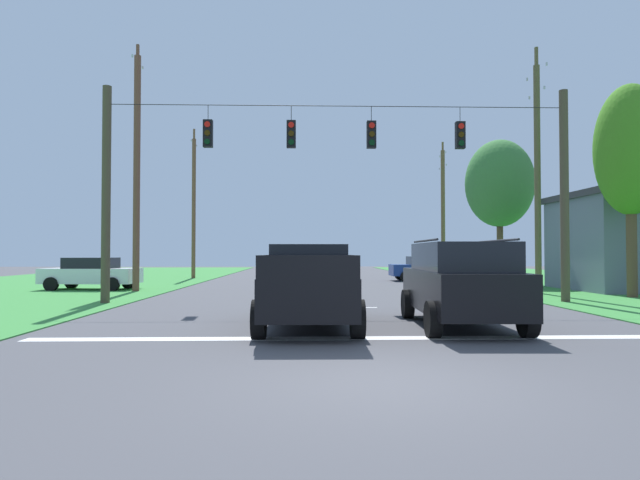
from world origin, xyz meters
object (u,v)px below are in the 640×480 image
(pickup_truck, at_px, (309,285))
(utility_pole_far_right, at_px, (443,210))
(utility_pole_mid_left, at_px, (137,170))
(overhead_signal_span, at_px, (337,183))
(distant_car_crossing_white, at_px, (91,273))
(suv_black, at_px, (460,282))
(utility_pole_mid_right, at_px, (537,171))
(utility_pole_far_left, at_px, (194,205))
(tree_roadside_far_right, at_px, (630,151))
(distant_car_oncoming, at_px, (425,268))
(tree_roadside_right, at_px, (499,184))

(pickup_truck, distance_m, utility_pole_far_right, 27.00)
(utility_pole_far_right, height_order, utility_pole_mid_left, utility_pole_mid_left)
(overhead_signal_span, xyz_separation_m, utility_pole_mid_left, (-8.70, 5.54, 1.30))
(distant_car_crossing_white, bearing_deg, utility_pole_far_right, 31.92)
(suv_black, bearing_deg, utility_pole_far_right, 76.03)
(utility_pole_mid_left, bearing_deg, distant_car_crossing_white, 153.85)
(utility_pole_mid_right, bearing_deg, utility_pole_far_left, 141.54)
(utility_pole_far_right, distance_m, utility_pole_mid_left, 22.18)
(utility_pole_mid_left, bearing_deg, suv_black, -45.65)
(utility_pole_mid_right, bearing_deg, pickup_truck, -136.05)
(distant_car_crossing_white, height_order, utility_pole_mid_right, utility_pole_mid_right)
(utility_pole_far_right, distance_m, tree_roadside_far_right, 17.67)
(utility_pole_mid_right, bearing_deg, utility_pole_mid_left, 174.33)
(utility_pole_mid_left, bearing_deg, pickup_truck, -55.67)
(distant_car_oncoming, height_order, utility_pole_far_left, utility_pole_far_left)
(overhead_signal_span, xyz_separation_m, distant_car_crossing_white, (-11.16, 6.74, -3.39))
(distant_car_oncoming, bearing_deg, utility_pole_mid_left, -149.85)
(pickup_truck, height_order, utility_pole_mid_right, utility_pole_mid_right)
(utility_pole_far_right, xyz_separation_m, tree_roadside_far_right, (2.75, -17.44, 0.87))
(utility_pole_mid_left, distance_m, tree_roadside_far_right, 20.59)
(tree_roadside_right, bearing_deg, utility_pole_far_right, 97.44)
(pickup_truck, distance_m, tree_roadside_right, 20.48)
(distant_car_crossing_white, relative_size, utility_pole_mid_right, 0.42)
(overhead_signal_span, xyz_separation_m, utility_pole_far_left, (-8.69, 17.68, 0.79))
(suv_black, distance_m, tree_roadside_right, 19.05)
(distant_car_oncoming, relative_size, utility_pole_far_right, 0.44)
(suv_black, relative_size, utility_pole_mid_right, 0.46)
(tree_roadside_far_right, bearing_deg, suv_black, -139.47)
(suv_black, bearing_deg, distant_car_oncoming, 79.31)
(utility_pole_far_right, relative_size, tree_roadside_right, 1.20)
(utility_pole_mid_left, bearing_deg, utility_pole_far_right, 37.94)
(distant_car_crossing_white, bearing_deg, tree_roadside_far_right, -12.45)
(overhead_signal_span, relative_size, suv_black, 3.36)
(utility_pole_mid_right, xyz_separation_m, utility_pole_mid_left, (-17.49, 1.74, 0.23))
(utility_pole_mid_right, xyz_separation_m, tree_roadside_right, (1.06, 7.22, 0.40))
(utility_pole_mid_right, relative_size, utility_pole_mid_left, 0.95)
(utility_pole_mid_left, xyz_separation_m, tree_roadside_right, (18.55, 5.48, 0.17))
(utility_pole_mid_left, bearing_deg, overhead_signal_span, -32.47)
(utility_pole_mid_left, height_order, tree_roadside_right, utility_pole_mid_left)
(utility_pole_mid_left, bearing_deg, tree_roadside_right, 16.47)
(utility_pole_far_right, bearing_deg, distant_car_oncoming, -116.43)
(utility_pole_far_left, bearing_deg, utility_pole_mid_left, -90.05)
(utility_pole_far_left, bearing_deg, pickup_truck, -71.87)
(overhead_signal_span, height_order, utility_pole_mid_left, utility_pole_mid_left)
(utility_pole_mid_left, bearing_deg, utility_pole_far_left, 89.95)
(suv_black, distance_m, utility_pole_far_right, 26.17)
(tree_roadside_right, bearing_deg, utility_pole_far_left, 160.23)
(utility_pole_far_right, bearing_deg, tree_roadside_far_right, -81.05)
(suv_black, bearing_deg, utility_pole_mid_right, 57.35)
(distant_car_oncoming, bearing_deg, distant_car_crossing_white, -156.71)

